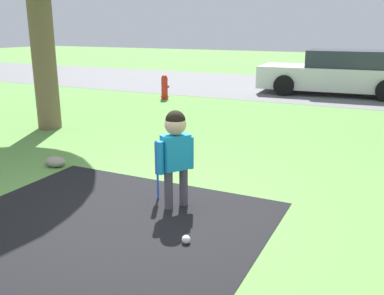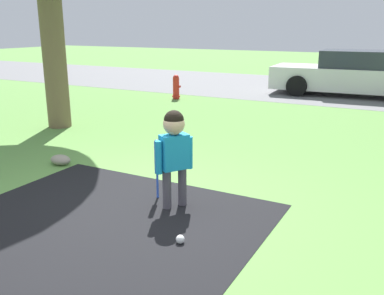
% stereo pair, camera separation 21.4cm
% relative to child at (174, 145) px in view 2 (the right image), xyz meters
% --- Properties ---
extents(ground_plane, '(60.00, 60.00, 0.00)m').
position_rel_child_xyz_m(ground_plane, '(-0.41, -0.37, -0.70)').
color(ground_plane, '#5B8C42').
extents(street_strip, '(40.00, 6.00, 0.01)m').
position_rel_child_xyz_m(street_strip, '(-0.41, 9.98, -0.70)').
color(street_strip, slate).
rests_on(street_strip, ground).
extents(child, '(0.30, 0.38, 1.08)m').
position_rel_child_xyz_m(child, '(0.00, 0.00, 0.00)').
color(child, '#4C4751').
rests_on(child, ground).
extents(baseball_bat, '(0.06, 0.06, 0.70)m').
position_rel_child_xyz_m(baseball_bat, '(-0.30, 0.12, -0.24)').
color(baseball_bat, blue).
rests_on(baseball_bat, ground).
extents(sports_ball, '(0.08, 0.08, 0.08)m').
position_rel_child_xyz_m(sports_ball, '(0.47, -0.70, -0.66)').
color(sports_ball, white).
rests_on(sports_ball, ground).
extents(fire_hydrant, '(0.24, 0.21, 0.65)m').
position_rel_child_xyz_m(fire_hydrant, '(-3.63, 6.26, -0.38)').
color(fire_hydrant, red).
rests_on(fire_hydrant, ground).
extents(parked_car, '(4.43, 2.00, 1.26)m').
position_rel_child_xyz_m(parked_car, '(0.48, 9.16, -0.11)').
color(parked_car, silver).
rests_on(parked_car, ground).
extents(edging_rock, '(0.32, 0.22, 0.15)m').
position_rel_child_xyz_m(edging_rock, '(-2.19, 0.50, -0.63)').
color(edging_rock, gray).
rests_on(edging_rock, ground).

